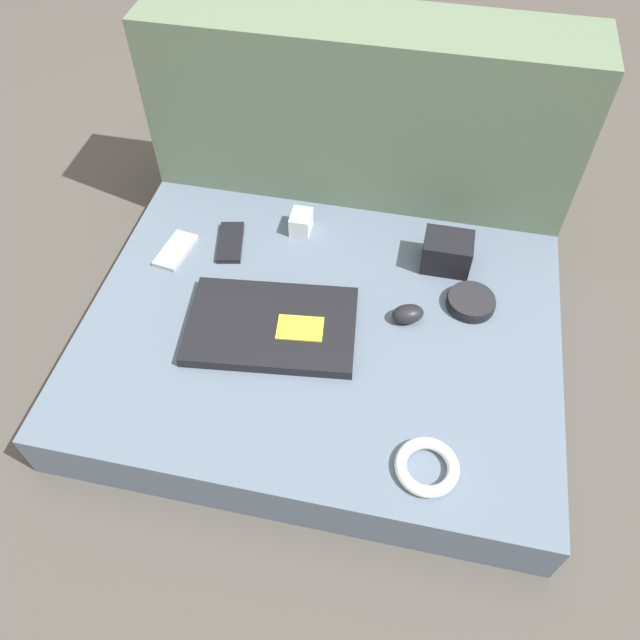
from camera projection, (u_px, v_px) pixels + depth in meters
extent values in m
plane|color=#4C4742|center=(320.00, 360.00, 1.34)|extent=(8.00, 8.00, 0.00)
cube|color=slate|center=(320.00, 343.00, 1.29)|extent=(0.94, 0.72, 0.12)
cube|color=#60755B|center=(362.00, 132.00, 1.42)|extent=(0.94, 0.20, 0.51)
cube|color=black|center=(272.00, 326.00, 1.23)|extent=(0.35, 0.25, 0.02)
cube|color=yellow|center=(300.00, 328.00, 1.21)|extent=(0.10, 0.07, 0.00)
ellipsoid|color=black|center=(408.00, 314.00, 1.24)|extent=(0.08, 0.06, 0.04)
cylinder|color=black|center=(471.00, 303.00, 1.27)|extent=(0.10, 0.10, 0.02)
cylinder|color=#232328|center=(472.00, 299.00, 1.26)|extent=(0.10, 0.10, 0.01)
cube|color=#B7B7BC|center=(176.00, 250.00, 1.37)|extent=(0.07, 0.12, 0.01)
cube|color=black|center=(231.00, 242.00, 1.39)|extent=(0.08, 0.13, 0.01)
cube|color=black|center=(447.00, 252.00, 1.32)|extent=(0.10, 0.08, 0.07)
cube|color=silver|center=(301.00, 222.00, 1.40)|extent=(0.04, 0.06, 0.05)
torus|color=white|center=(427.00, 467.00, 1.04)|extent=(0.11, 0.11, 0.02)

